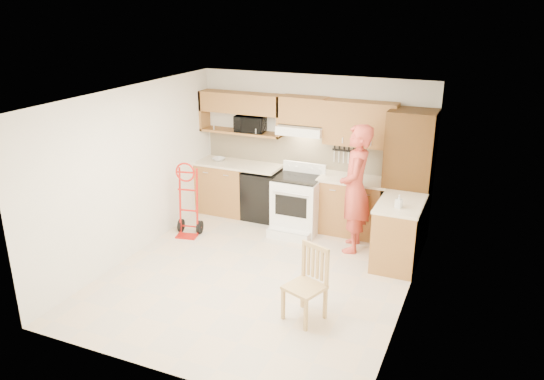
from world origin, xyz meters
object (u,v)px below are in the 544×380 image
Objects in this scene: range at (297,200)px; person at (355,189)px; hand_truck at (187,203)px; dining_chair at (305,285)px; microwave at (251,124)px.

person is (1.02, -0.27, 0.43)m from range.
dining_chair is at bearing -41.96° from hand_truck.
person reaches higher than microwave.
microwave reaches higher than range.
person reaches higher than range.
microwave is at bearing -120.08° from person.
microwave is 1.77m from hand_truck.
microwave is 3.68m from dining_chair.
person reaches higher than dining_chair.
hand_truck is at bearing -118.65° from microwave.
person is at bearing 109.92° from dining_chair.
range is 1.19× the size of dining_chair.
dining_chair is at bearing -60.78° from microwave.
person reaches higher than hand_truck.
person is at bearing -26.08° from microwave.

